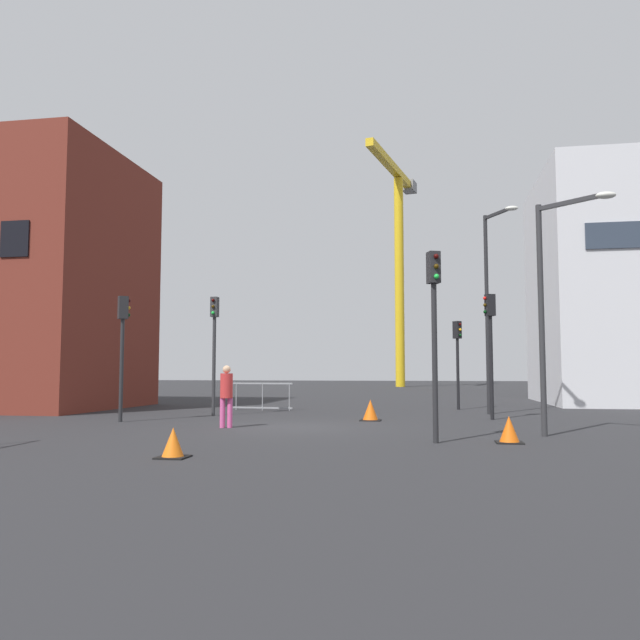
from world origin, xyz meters
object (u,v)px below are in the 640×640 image
object	(u,v)px
pedestrian_walking	(226,391)
traffic_cone_by_barrier	(509,431)
streetlamp_tall	(490,295)
traffic_light_island	(490,335)
traffic_cone_on_verge	(370,411)
traffic_light_far	(458,349)
traffic_light_verge	(434,314)
construction_crane	(398,242)
traffic_light_crosswalk	(214,336)
traffic_light_corner	(123,337)
traffic_cone_striped	(173,444)
streetlamp_short	(552,292)

from	to	relation	value
pedestrian_walking	traffic_cone_by_barrier	size ratio (longest dim) A/B	2.92
streetlamp_tall	traffic_light_island	world-z (taller)	streetlamp_tall
traffic_cone_on_verge	traffic_light_far	bearing A→B (deg)	64.61
pedestrian_walking	traffic_light_verge	bearing A→B (deg)	-26.12
construction_crane	traffic_light_verge	xyz separation A→B (m)	(3.04, -47.35, -11.25)
traffic_light_crosswalk	traffic_light_corner	world-z (taller)	traffic_light_crosswalk
streetlamp_tall	traffic_light_island	bearing A→B (deg)	-95.80
traffic_light_island	traffic_light_corner	world-z (taller)	traffic_light_island
traffic_light_verge	traffic_cone_on_verge	distance (m)	6.69
traffic_cone_on_verge	traffic_cone_by_barrier	bearing A→B (deg)	-57.95
traffic_cone_striped	traffic_cone_on_verge	xyz separation A→B (m)	(2.68, 9.06, 0.05)
traffic_light_island	traffic_cone_by_barrier	size ratio (longest dim) A/B	6.90
traffic_light_corner	traffic_cone_by_barrier	bearing A→B (deg)	-19.28
traffic_cone_on_verge	traffic_light_crosswalk	bearing A→B (deg)	167.28
construction_crane	traffic_cone_on_verge	world-z (taller)	construction_crane
traffic_light_island	traffic_light_crosswalk	size ratio (longest dim) A/B	0.97
streetlamp_short	pedestrian_walking	distance (m)	8.80
traffic_light_crosswalk	traffic_light_far	world-z (taller)	traffic_light_crosswalk
streetlamp_short	pedestrian_walking	size ratio (longest dim) A/B	3.29
traffic_cone_by_barrier	traffic_cone_striped	bearing A→B (deg)	-150.96
traffic_cone_by_barrier	traffic_cone_on_verge	distance (m)	6.63
traffic_light_corner	streetlamp_tall	bearing A→B (deg)	24.61
streetlamp_short	traffic_cone_on_verge	world-z (taller)	streetlamp_short
streetlamp_short	traffic_cone_by_barrier	bearing A→B (deg)	-130.70
pedestrian_walking	traffic_cone_striped	size ratio (longest dim) A/B	3.13
streetlamp_tall	traffic_cone_by_barrier	bearing A→B (deg)	-93.14
traffic_light_verge	pedestrian_walking	bearing A→B (deg)	153.88
traffic_light_island	traffic_light_corner	xyz separation A→B (m)	(-11.20, -2.82, -0.10)
traffic_light_far	traffic_light_corner	bearing A→B (deg)	-142.40
traffic_light_crosswalk	traffic_cone_on_verge	xyz separation A→B (m)	(5.56, -1.25, -2.46)
streetlamp_tall	traffic_light_far	world-z (taller)	streetlamp_tall
traffic_light_island	traffic_light_verge	world-z (taller)	traffic_light_verge
construction_crane	traffic_cone_by_barrier	bearing A→B (deg)	-84.42
traffic_light_corner	traffic_light_island	bearing A→B (deg)	14.12
construction_crane	traffic_cone_by_barrier	xyz separation A→B (m)	(4.60, -47.08, -13.77)
streetlamp_tall	traffic_cone_on_verge	xyz separation A→B (m)	(-4.02, -3.46, -3.96)
construction_crane	traffic_cone_striped	world-z (taller)	construction_crane
traffic_cone_by_barrier	traffic_light_island	bearing A→B (deg)	87.83
streetlamp_tall	traffic_light_verge	xyz separation A→B (m)	(-2.05, -9.35, -1.48)
traffic_cone_on_verge	streetlamp_tall	bearing A→B (deg)	40.71
traffic_light_island	traffic_light_crosswalk	bearing A→B (deg)	178.62
traffic_light_corner	traffic_cone_on_verge	distance (m)	7.98
streetlamp_tall	traffic_cone_on_verge	bearing A→B (deg)	-139.29
traffic_light_island	streetlamp_short	bearing A→B (deg)	-79.51
traffic_light_crosswalk	traffic_cone_on_verge	size ratio (longest dim) A/B	6.32
traffic_light_corner	traffic_light_far	bearing A→B (deg)	37.60
construction_crane	pedestrian_walking	bearing A→B (deg)	-93.30
traffic_light_crosswalk	streetlamp_short	bearing A→B (deg)	-27.91
traffic_light_far	traffic_cone_by_barrier	distance (m)	12.03
traffic_light_island	traffic_cone_by_barrier	distance (m)	7.08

